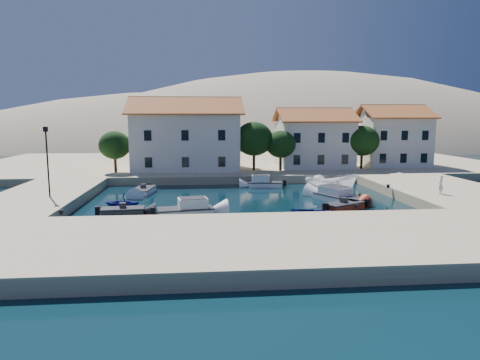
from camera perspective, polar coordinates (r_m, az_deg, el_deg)
The scene contains 23 objects.
ground at distance 32.13m, azimuth 2.12°, elevation -6.11°, with size 400.00×400.00×0.00m, color black.
quay_south at distance 26.27m, azimuth 3.81°, elevation -8.30°, with size 52.00×12.00×1.00m, color #C8AC89.
quay_east at distance 48.23m, azimuth 25.42°, elevation -1.44°, with size 11.00×20.00×1.00m, color #C8AC89.
quay_west at distance 44.16m, azimuth -24.99°, elevation -2.24°, with size 8.00×20.00×1.00m, color #C8AC89.
quay_north at distance 69.52m, azimuth -0.23°, elevation 2.14°, with size 80.00×36.00×1.00m, color #C8AC89.
hills at distance 159.55m, azimuth 3.78°, elevation -3.02°, with size 254.00×176.00×99.00m.
building_left at distance 58.92m, azimuth -7.19°, elevation 6.26°, with size 14.70×9.45×9.70m.
building_mid at distance 62.02m, azimuth 9.80°, elevation 5.64°, with size 10.50×8.40×8.30m.
building_right at distance 67.03m, azimuth 19.59°, elevation 5.69°, with size 9.45×8.40×8.80m.
trees at distance 57.04m, azimuth 3.40°, elevation 5.14°, with size 37.30×5.30×6.45m.
lamppost at distance 41.26m, azimuth -24.32°, elevation 3.07°, with size 0.35×0.25×6.22m.
bollards at distance 36.04m, azimuth 5.77°, elevation -2.68°, with size 29.36×9.56×0.30m.
motorboat_grey_sw at distance 36.74m, azimuth -15.34°, elevation -4.09°, with size 3.57×1.82×1.25m.
cabin_cruiser_south at distance 35.68m, azimuth -7.30°, elevation -3.93°, with size 4.81×2.69×1.60m.
rowboat_south at distance 35.24m, azimuth 10.34°, elevation -4.94°, with size 3.20×4.48×0.93m, color navy.
motorboat_red_se at distance 38.69m, azimuth 13.65°, elevation -3.41°, with size 4.09×3.30×1.25m.
cabin_cruiser_east at distance 42.03m, azimuth 13.28°, elevation -2.22°, with size 4.49×6.08×1.60m.
boat_east at distance 46.39m, azimuth 12.02°, elevation -1.79°, with size 2.13×5.66×2.19m, color white.
motorboat_white_ne at distance 49.98m, azimuth 11.47°, elevation -0.71°, with size 1.94×3.91×1.25m.
rowboat_west at distance 39.05m, azimuth -15.41°, elevation -3.81°, with size 2.64×3.06×1.61m, color navy.
motorboat_white_west at distance 46.40m, azimuth -12.76°, elevation -1.44°, with size 2.38×4.30×1.25m.
cabin_cruiser_north at distance 49.59m, azimuth 3.36°, elevation -0.41°, with size 3.98×1.94×1.60m.
pedestrian at distance 43.49m, azimuth 25.18°, elevation -0.59°, with size 0.63×0.41×1.73m, color beige.
Camera 1 is at (-4.00, -30.85, 8.02)m, focal length 32.00 mm.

